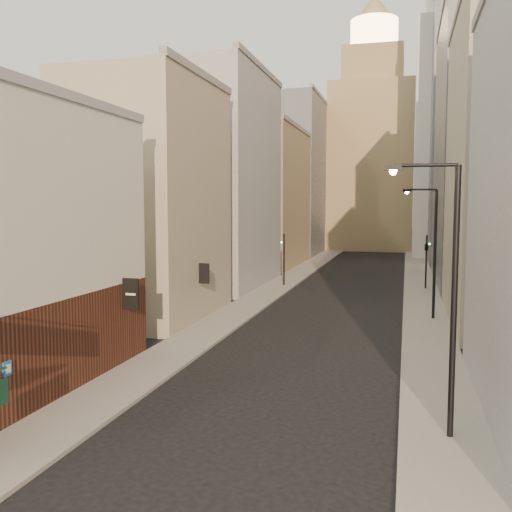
{
  "coord_description": "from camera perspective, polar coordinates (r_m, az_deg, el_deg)",
  "views": [
    {
      "loc": [
        5.1,
        -9.97,
        7.78
      ],
      "look_at": [
        -2.24,
        17.82,
        5.17
      ],
      "focal_mm": 40.0,
      "sensor_mm": 36.0,
      "label": 1
    }
  ],
  "objects": [
    {
      "name": "left_bldg_tan",
      "position": [
        72.03,
        1.08,
        5.75
      ],
      "size": [
        8.0,
        18.0,
        17.0
      ],
      "primitive_type": "cube",
      "color": "#927D54",
      "rests_on": "ground"
    },
    {
      "name": "white_tower",
      "position": [
        88.77,
        18.26,
        11.93
      ],
      "size": [
        8.0,
        8.0,
        41.5
      ],
      "color": "silver",
      "rests_on": "ground"
    },
    {
      "name": "clock_tower",
      "position": [
        102.63,
        11.53,
        10.59
      ],
      "size": [
        14.0,
        14.0,
        44.9
      ],
      "color": "#927D54",
      "rests_on": "ground"
    },
    {
      "name": "streetlamp_mid",
      "position": [
        39.64,
        17.16,
        0.98
      ],
      "size": [
        2.27,
        0.72,
        8.81
      ],
      "rotation": [
        0.0,
        0.0,
        0.24
      ],
      "color": "black",
      "rests_on": "ground"
    },
    {
      "name": "highrise",
      "position": [
        90.69,
        23.65,
        16.12
      ],
      "size": [
        21.0,
        23.0,
        51.2
      ],
      "color": "gray",
      "rests_on": "ground"
    },
    {
      "name": "traffic_light_left",
      "position": [
        53.92,
        2.82,
        0.51
      ],
      "size": [
        0.55,
        0.43,
        5.0
      ],
      "rotation": [
        0.0,
        0.0,
        3.37
      ],
      "color": "black",
      "rests_on": "ground"
    },
    {
      "name": "left_bldg_wingrid",
      "position": [
        91.68,
        4.08,
        7.81
      ],
      "size": [
        8.0,
        20.0,
        24.0
      ],
      "primitive_type": "cube",
      "color": "gray",
      "rests_on": "ground"
    },
    {
      "name": "right_bldg_wingrid",
      "position": [
        60.59,
        21.61,
        9.76
      ],
      "size": [
        8.0,
        20.0,
        26.0
      ],
      "primitive_type": "cube",
      "color": "gray",
      "rests_on": "ground"
    },
    {
      "name": "sidewalk_right",
      "position": [
        65.44,
        15.93,
        -1.78
      ],
      "size": [
        3.0,
        140.0,
        0.15
      ],
      "primitive_type": "cube",
      "color": "gray",
      "rests_on": "ground"
    },
    {
      "name": "streetlamp_near",
      "position": [
        19.45,
        18.56,
        -2.73
      ],
      "size": [
        2.39,
        0.29,
        9.09
      ],
      "rotation": [
        0.0,
        0.0,
        0.03
      ],
      "color": "black",
      "rests_on": "ground"
    },
    {
      "name": "left_bldg_beige",
      "position": [
        39.83,
        -10.67,
        5.41
      ],
      "size": [
        8.0,
        12.0,
        16.0
      ],
      "primitive_type": "cube",
      "color": "#9D937C",
      "rests_on": "ground"
    },
    {
      "name": "traffic_light_right",
      "position": [
        53.92,
        16.68,
        0.73
      ],
      "size": [
        0.65,
        0.65,
        5.0
      ],
      "rotation": [
        0.0,
        0.0,
        2.97
      ],
      "color": "black",
      "rests_on": "ground"
    },
    {
      "name": "sidewalk_left",
      "position": [
        66.44,
        4.65,
        -1.49
      ],
      "size": [
        3.0,
        140.0,
        0.15
      ],
      "primitive_type": "cube",
      "color": "gray",
      "rests_on": "ground"
    },
    {
      "name": "left_bldg_grey",
      "position": [
        54.75,
        -3.44,
        7.5
      ],
      "size": [
        8.0,
        16.0,
        20.0
      ],
      "primitive_type": "cube",
      "color": "gray",
      "rests_on": "ground"
    }
  ]
}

